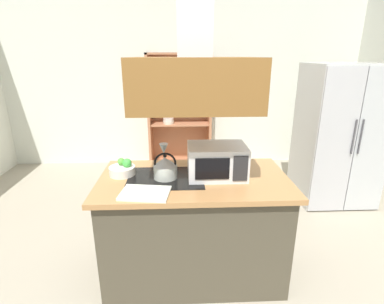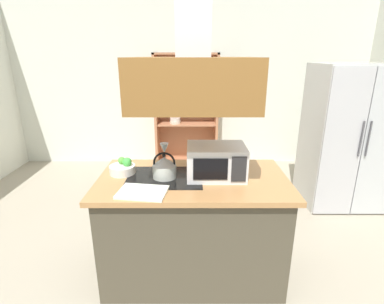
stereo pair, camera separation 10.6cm
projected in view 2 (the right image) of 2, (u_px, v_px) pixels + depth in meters
name	position (u px, v px, depth m)	size (l,w,h in m)	color
ground_plane	(187.00, 278.00, 2.53)	(7.80, 7.80, 0.00)	#9F9581
wall_back	(189.00, 85.00, 4.96)	(6.00, 0.12, 2.70)	silver
kitchen_island	(192.00, 226.00, 2.49)	(1.52, 0.85, 0.90)	#484132
range_hood	(192.00, 67.00, 2.08)	(0.90, 0.70, 1.24)	brown
refrigerator	(345.00, 137.00, 3.61)	(0.90, 0.77, 1.75)	beige
dish_cabinet	(185.00, 118.00, 4.91)	(1.03, 0.40, 1.87)	#B3724D
kettle	(163.00, 167.00, 2.32)	(0.19, 0.19, 0.21)	beige
cutting_board	(142.00, 192.00, 2.08)	(0.34, 0.24, 0.02)	white
microwave	(215.00, 161.00, 2.33)	(0.46, 0.35, 0.26)	silver
wine_glass_on_counter	(163.00, 149.00, 2.56)	(0.08, 0.08, 0.21)	silver
fruit_bowl	(122.00, 168.00, 2.42)	(0.21, 0.21, 0.14)	silver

